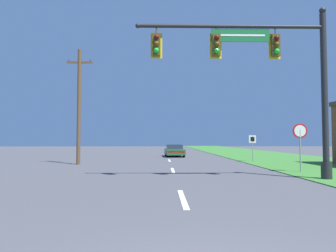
% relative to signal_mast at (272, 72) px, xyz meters
% --- Properties ---
extents(grass_verge_right, '(10.00, 110.00, 0.04)m').
position_rel_signal_mast_xyz_m(grass_verge_right, '(6.36, 19.99, -4.60)').
color(grass_verge_right, '#38752D').
rests_on(grass_verge_right, ground).
extents(road_center_line, '(0.16, 34.80, 0.01)m').
position_rel_signal_mast_xyz_m(road_center_line, '(-4.14, 11.99, -4.62)').
color(road_center_line, silver).
rests_on(road_center_line, ground).
extents(signal_mast, '(8.37, 0.47, 7.43)m').
position_rel_signal_mast_xyz_m(signal_mast, '(0.00, 0.00, 0.00)').
color(signal_mast, '#232326').
rests_on(signal_mast, grass_verge_right).
extents(car_ahead, '(2.02, 4.56, 1.19)m').
position_rel_signal_mast_xyz_m(car_ahead, '(-3.48, 18.35, -4.02)').
color(car_ahead, black).
rests_on(car_ahead, ground).
extents(stop_sign, '(0.76, 0.07, 2.50)m').
position_rel_signal_mast_xyz_m(stop_sign, '(2.46, 2.81, -2.76)').
color(stop_sign, gray).
rests_on(stop_sign, grass_verge_right).
extents(route_sign_post, '(0.55, 0.06, 2.03)m').
position_rel_signal_mast_xyz_m(route_sign_post, '(2.33, 10.62, -3.09)').
color(route_sign_post, gray).
rests_on(route_sign_post, grass_verge_right).
extents(utility_pole_near, '(1.80, 0.26, 8.07)m').
position_rel_signal_mast_xyz_m(utility_pole_near, '(-10.56, 8.29, -0.44)').
color(utility_pole_near, brown).
rests_on(utility_pole_near, ground).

